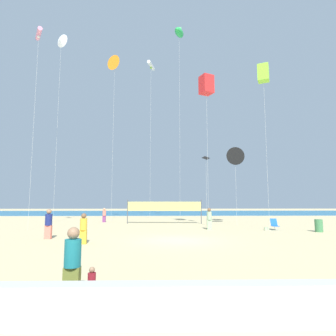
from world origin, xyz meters
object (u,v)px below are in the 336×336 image
(mother_figure, at_px, (72,261))
(kite_pink_tube, at_px, (39,35))
(folding_beach_chair, at_px, (274,224))
(beach_handbag, at_px, (266,229))
(toddler_figure, at_px, (92,284))
(kite_black_delta, at_px, (235,156))
(kite_orange_delta, at_px, (115,63))
(kite_lime_box, at_px, (263,73))
(kite_black_diamond, at_px, (206,158))
(beachgoer_sage_shirt, at_px, (209,218))
(kite_red_box, at_px, (206,85))
(kite_green_inflatable, at_px, (179,33))
(beachgoer_coral_shirt, at_px, (104,215))
(volleyball_net, at_px, (164,207))
(beachgoer_navy_shirt, at_px, (49,223))
(beachgoer_mustard_shirt, at_px, (83,228))
(trash_barrel, at_px, (319,226))
(kite_white_delta, at_px, (61,41))
(kite_white_tube, at_px, (151,66))

(mother_figure, xyz_separation_m, kite_pink_tube, (-8.39, 15.64, 15.46))
(folding_beach_chair, height_order, beach_handbag, folding_beach_chair)
(toddler_figure, xyz_separation_m, kite_black_delta, (8.46, 18.77, 5.98))
(kite_orange_delta, height_order, kite_lime_box, kite_orange_delta)
(kite_black_diamond, bearing_deg, beachgoer_sage_shirt, -96.21)
(kite_red_box, bearing_deg, beachgoer_sage_shirt, -69.18)
(kite_lime_box, distance_m, kite_green_inflatable, 14.31)
(mother_figure, bearing_deg, kite_black_diamond, 60.17)
(kite_lime_box, bearing_deg, folding_beach_chair, 42.47)
(toddler_figure, height_order, beachgoer_coral_shirt, beachgoer_coral_shirt)
(volleyball_net, bearing_deg, kite_pink_tube, -152.01)
(beachgoer_navy_shirt, xyz_separation_m, kite_pink_tube, (-3.59, 5.04, 15.41))
(beachgoer_coral_shirt, bearing_deg, beach_handbag, 146.28)
(beachgoer_coral_shirt, bearing_deg, kite_black_diamond, 154.32)
(beachgoer_coral_shirt, height_order, beachgoer_navy_shirt, beachgoer_navy_shirt)
(beachgoer_sage_shirt, height_order, beachgoer_navy_shirt, beachgoer_navy_shirt)
(beachgoer_coral_shirt, distance_m, beachgoer_sage_shirt, 12.63)
(beachgoer_coral_shirt, height_order, kite_green_inflatable, kite_green_inflatable)
(mother_figure, distance_m, beachgoer_navy_shirt, 11.63)
(beachgoer_mustard_shirt, bearing_deg, folding_beach_chair, 41.85)
(folding_beach_chair, height_order, kite_black_diamond, kite_black_diamond)
(mother_figure, height_order, kite_pink_tube, kite_pink_tube)
(toddler_figure, relative_size, volleyball_net, 0.11)
(beachgoer_sage_shirt, bearing_deg, beachgoer_navy_shirt, 143.35)
(beachgoer_sage_shirt, distance_m, kite_black_diamond, 6.50)
(toddler_figure, relative_size, beach_handbag, 2.57)
(beachgoer_coral_shirt, xyz_separation_m, beach_handbag, (14.37, -8.33, -0.68))
(kite_orange_delta, bearing_deg, trash_barrel, -29.29)
(mother_figure, relative_size, kite_orange_delta, 0.09)
(beachgoer_coral_shirt, xyz_separation_m, trash_barrel, (17.86, -9.54, -0.35))
(beachgoer_mustard_shirt, bearing_deg, kite_white_delta, 131.30)
(toddler_figure, bearing_deg, beachgoer_coral_shirt, 75.26)
(beachgoer_mustard_shirt, relative_size, kite_pink_tube, 0.10)
(kite_lime_box, distance_m, kite_pink_tube, 19.22)
(volleyball_net, distance_m, kite_lime_box, 15.20)
(beachgoer_coral_shirt, xyz_separation_m, kite_black_delta, (12.99, -4.84, 5.60))
(kite_white_tube, height_order, kite_lime_box, kite_white_tube)
(trash_barrel, xyz_separation_m, beach_handbag, (-3.49, 1.21, -0.33))
(beachgoer_sage_shirt, xyz_separation_m, kite_black_delta, (3.00, 2.89, 5.49))
(trash_barrel, distance_m, volleyball_net, 13.69)
(beachgoer_navy_shirt, relative_size, trash_barrel, 1.96)
(kite_orange_delta, relative_size, kite_white_delta, 0.92)
(kite_green_inflatable, bearing_deg, beachgoer_mustard_shirt, -112.33)
(kite_pink_tube, bearing_deg, beachgoer_mustard_shirt, -48.43)
(beachgoer_mustard_shirt, distance_m, beach_handbag, 14.11)
(kite_orange_delta, bearing_deg, toddler_figure, -80.91)
(beach_handbag, height_order, kite_black_diamond, kite_black_diamond)
(volleyball_net, distance_m, kite_black_delta, 8.58)
(beachgoer_coral_shirt, xyz_separation_m, kite_black_diamond, (10.37, -4.21, 5.55))
(trash_barrel, distance_m, kite_green_inflatable, 25.48)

